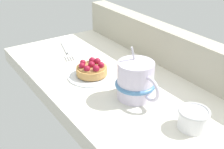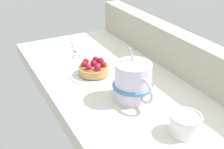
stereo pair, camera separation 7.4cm
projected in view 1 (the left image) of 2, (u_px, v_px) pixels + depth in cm
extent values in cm
cube|color=silver|center=(117.00, 84.00, 81.46)|extent=(73.80, 38.83, 4.36)
cube|color=#B2AD99|center=(164.00, 45.00, 86.28)|extent=(72.32, 5.39, 10.76)
cylinder|color=silver|center=(92.00, 75.00, 80.64)|extent=(13.19, 13.19, 0.63)
cylinder|color=silver|center=(92.00, 75.00, 80.71)|extent=(7.25, 7.25, 0.32)
cylinder|color=tan|center=(92.00, 71.00, 80.03)|extent=(8.31, 8.31, 2.00)
cylinder|color=#A37942|center=(92.00, 67.00, 79.50)|extent=(7.32, 7.32, 0.30)
sphere|color=maroon|center=(91.00, 65.00, 79.20)|extent=(1.83, 1.83, 1.83)
sphere|color=maroon|center=(96.00, 69.00, 76.97)|extent=(1.82, 1.82, 1.82)
sphere|color=maroon|center=(101.00, 65.00, 78.83)|extent=(1.68, 1.68, 1.68)
sphere|color=maroon|center=(97.00, 61.00, 81.04)|extent=(1.82, 1.82, 1.82)
sphere|color=maroon|center=(92.00, 60.00, 81.72)|extent=(1.82, 1.82, 1.82)
sphere|color=maroon|center=(83.00, 63.00, 80.08)|extent=(1.61, 1.61, 1.61)
sphere|color=maroon|center=(82.00, 66.00, 78.53)|extent=(1.65, 1.65, 1.65)
sphere|color=maroon|center=(87.00, 69.00, 77.20)|extent=(1.71, 1.71, 1.71)
cylinder|color=silver|center=(135.00, 80.00, 69.26)|extent=(8.51, 8.51, 9.05)
torus|color=#4C7FB2|center=(135.00, 84.00, 69.76)|extent=(9.64, 9.64, 1.09)
torus|color=silver|center=(150.00, 89.00, 65.49)|extent=(5.90, 0.83, 5.90)
cylinder|color=#B7B7BC|center=(134.00, 57.00, 68.49)|extent=(1.04, 2.36, 5.72)
cube|color=#B7B7BC|center=(64.00, 47.00, 97.92)|extent=(10.33, 3.53, 0.60)
cube|color=#B7B7BC|center=(68.00, 54.00, 93.49)|extent=(1.31, 0.86, 0.60)
cube|color=#B7B7BC|center=(66.00, 58.00, 90.24)|extent=(3.43, 1.18, 0.60)
cube|color=#B7B7BC|center=(69.00, 58.00, 90.44)|extent=(3.43, 1.18, 0.60)
cube|color=#B7B7BC|center=(71.00, 58.00, 90.65)|extent=(3.43, 1.18, 0.60)
cube|color=#B7B7BC|center=(73.00, 57.00, 90.85)|extent=(3.43, 1.18, 0.60)
cylinder|color=white|center=(191.00, 120.00, 59.74)|extent=(6.03, 6.03, 3.93)
torus|color=silver|center=(193.00, 112.00, 58.84)|extent=(6.51, 6.51, 0.60)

